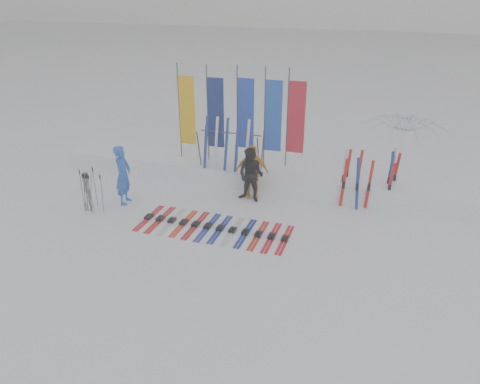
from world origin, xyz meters
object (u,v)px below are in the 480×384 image
(tent_canopy, at_px, (400,151))
(ski_row, at_px, (214,227))
(person_yellow, at_px, (252,172))
(person_black, at_px, (251,175))
(person_blue, at_px, (123,175))
(ski_rack, at_px, (231,145))

(tent_canopy, bearing_deg, ski_row, -134.89)
(tent_canopy, distance_m, ski_row, 6.70)
(person_yellow, xyz_separation_m, tent_canopy, (4.27, 2.35, 0.36))
(person_black, height_order, tent_canopy, tent_canopy)
(person_blue, bearing_deg, person_yellow, -74.84)
(person_black, xyz_separation_m, person_yellow, (-0.05, 0.27, 0.00))
(person_yellow, relative_size, ski_rack, 0.83)
(person_black, bearing_deg, ski_row, -94.45)
(tent_canopy, bearing_deg, person_black, -148.15)
(person_blue, bearing_deg, tent_canopy, -72.48)
(person_yellow, height_order, ski_row, person_yellow)
(person_blue, relative_size, tent_canopy, 0.68)
(person_yellow, height_order, tent_canopy, tent_canopy)
(person_black, bearing_deg, person_yellow, 108.44)
(ski_row, relative_size, ski_rack, 2.04)
(person_black, distance_m, tent_canopy, 4.98)
(person_blue, relative_size, person_black, 1.08)
(person_blue, xyz_separation_m, person_yellow, (3.53, 1.61, -0.06))
(person_black, xyz_separation_m, tent_canopy, (4.22, 2.62, 0.37))
(person_blue, relative_size, ski_row, 0.44)
(ski_row, bearing_deg, ski_rack, 100.36)
(person_yellow, bearing_deg, person_blue, -166.90)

